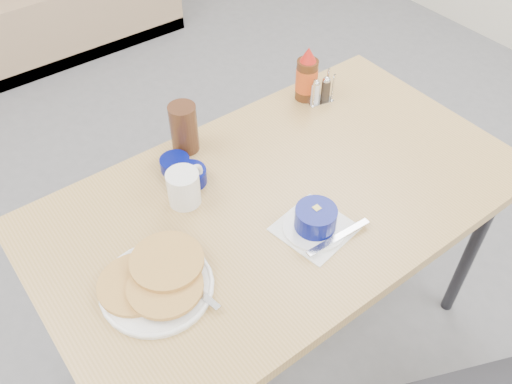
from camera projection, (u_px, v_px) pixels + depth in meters
ground at (318, 382)px, 1.94m from camera, size 6.00×6.00×0.00m
booth_bench at (14, 0)px, 3.24m from camera, size 1.90×0.56×1.22m
dining_table at (281, 210)px, 1.58m from camera, size 1.40×0.80×0.76m
pancake_plate at (157, 282)px, 1.31m from camera, size 0.28×0.29×0.05m
coffee_mug at (185, 186)px, 1.49m from camera, size 0.13×0.09×0.10m
grits_setting at (316, 221)px, 1.43m from camera, size 0.23×0.21×0.08m
creamer_bowl at (175, 164)px, 1.60m from camera, size 0.09×0.09×0.04m
butter_bowl at (190, 176)px, 1.56m from camera, size 0.10×0.10×0.04m
amber_tumbler at (184, 128)px, 1.62m from camera, size 0.10×0.10×0.16m
condiment_caddy at (320, 92)px, 1.82m from camera, size 0.10×0.07×0.11m
syrup_bottle at (307, 77)px, 1.80m from camera, size 0.07×0.07×0.19m
sugar_wrapper at (185, 272)px, 1.35m from camera, size 0.04×0.03×0.00m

